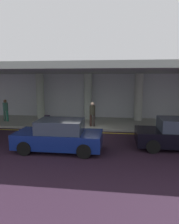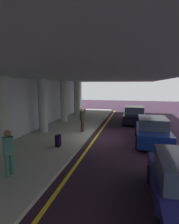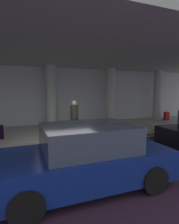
% 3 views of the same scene
% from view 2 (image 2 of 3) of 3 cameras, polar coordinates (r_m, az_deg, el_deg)
% --- Properties ---
extents(ground_plane, '(60.00, 60.00, 0.00)m').
position_cam_2_polar(ground_plane, '(12.33, 4.85, -7.81)').
color(ground_plane, black).
extents(sidewalk, '(26.00, 4.20, 0.15)m').
position_cam_2_polar(sidewalk, '(13.10, -8.78, -6.58)').
color(sidewalk, '#9FA396').
rests_on(sidewalk, ground).
extents(lane_stripe_yellow, '(26.00, 0.14, 0.01)m').
position_cam_2_polar(lane_stripe_yellow, '(12.43, 2.00, -7.63)').
color(lane_stripe_yellow, yellow).
rests_on(lane_stripe_yellow, ground).
extents(support_column_far_left, '(0.64, 0.64, 3.65)m').
position_cam_2_polar(support_column_far_left, '(9.90, -24.50, -0.79)').
color(support_column_far_left, '#9CA997').
rests_on(support_column_far_left, sidewalk).
extents(support_column_left_mid, '(0.64, 0.64, 3.65)m').
position_cam_2_polar(support_column_left_mid, '(13.26, -13.97, 1.82)').
color(support_column_left_mid, '#9AA89A').
rests_on(support_column_left_mid, sidewalk).
extents(support_column_center, '(0.64, 0.64, 3.65)m').
position_cam_2_polar(support_column_center, '(16.91, -7.81, 3.32)').
color(support_column_center, '#9EA398').
rests_on(support_column_center, sidewalk).
extents(support_column_right_mid, '(0.64, 0.64, 3.65)m').
position_cam_2_polar(support_column_right_mid, '(20.68, -3.86, 4.26)').
color(support_column_right_mid, '#9CA09B').
rests_on(support_column_right_mid, sidewalk).
extents(ceiling_overhang, '(28.00, 13.20, 0.30)m').
position_cam_2_polar(ceiling_overhang, '(12.50, -7.01, 10.69)').
color(ceiling_overhang, gray).
rests_on(ceiling_overhang, support_column_far_left).
extents(terminal_back_wall, '(26.00, 0.30, 3.80)m').
position_cam_2_polar(terminal_back_wall, '(13.76, -17.69, 1.58)').
color(terminal_back_wall, '#ADB3B8').
rests_on(terminal_back_wall, ground).
extents(car_navy, '(4.10, 1.92, 1.50)m').
position_cam_2_polar(car_navy, '(11.72, 18.48, -5.47)').
color(car_navy, navy).
rests_on(car_navy, ground).
extents(car_black, '(4.10, 1.92, 1.50)m').
position_cam_2_polar(car_black, '(17.31, 13.40, -0.93)').
color(car_black, black).
rests_on(car_black, ground).
extents(traveler_with_luggage, '(0.38, 0.38, 1.68)m').
position_cam_2_polar(traveler_with_luggage, '(7.38, -23.35, -10.51)').
color(traveler_with_luggage, '#375A4E').
rests_on(traveler_with_luggage, sidewalk).
extents(person_waiting_for_ride, '(0.38, 0.38, 1.68)m').
position_cam_2_polar(person_waiting_for_ride, '(13.06, -2.17, -1.86)').
color(person_waiting_for_ride, '#321F19').
rests_on(person_waiting_for_ride, sidewalk).
extents(suitcase_upright_primary, '(0.36, 0.22, 0.90)m').
position_cam_2_polar(suitcase_upright_primary, '(10.24, -9.50, -8.57)').
color(suitcase_upright_primary, black).
rests_on(suitcase_upright_primary, sidewalk).
extents(suitcase_upright_secondary, '(0.36, 0.22, 0.90)m').
position_cam_2_polar(suitcase_upright_secondary, '(20.85, -1.63, 0.12)').
color(suitcase_upright_secondary, maroon).
rests_on(suitcase_upright_secondary, sidewalk).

